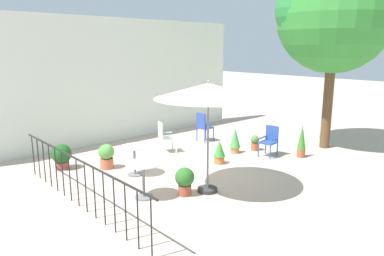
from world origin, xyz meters
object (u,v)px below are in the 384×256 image
object	(u,v)px
cafe_table_0	(143,174)
potted_plant_4	(302,141)
patio_chair_2	(270,139)
potted_plant_6	(62,155)
patio_chair_1	(203,125)
patio_umbrella_0	(208,92)
potted_plant_1	(255,142)
potted_plant_3	(185,180)
potted_plant_5	(106,156)
cafe_table_1	(134,155)
shade_tree	(335,15)
patio_chair_0	(165,135)
potted_plant_0	(219,151)
potted_plant_2	(235,140)

from	to	relation	value
cafe_table_0	potted_plant_4	bearing A→B (deg)	-6.86
patio_chair_2	potted_plant_6	bearing A→B (deg)	149.96
patio_chair_1	patio_chair_2	bearing A→B (deg)	-84.19
potted_plant_4	cafe_table_0	bearing A→B (deg)	173.14
cafe_table_0	potted_plant_4	world-z (taller)	potted_plant_4
patio_umbrella_0	potted_plant_1	size ratio (longest dim) A/B	5.14
potted_plant_4	potted_plant_6	size ratio (longest dim) A/B	1.43
potted_plant_3	potted_plant_5	bearing A→B (deg)	97.68
cafe_table_1	potted_plant_4	xyz separation A→B (m)	(4.44, -1.93, -0.04)
cafe_table_1	potted_plant_1	xyz separation A→B (m)	(4.00, -0.59, -0.26)
potted_plant_6	potted_plant_3	bearing A→B (deg)	-69.92
shade_tree	patio_chair_0	xyz separation A→B (m)	(-4.19, 2.93, -3.54)
potted_plant_4	potted_plant_6	distance (m)	6.66
patio_umbrella_0	potted_plant_4	size ratio (longest dim) A/B	2.58
patio_chair_0	potted_plant_3	xyz separation A→B (m)	(-1.70, -2.90, -0.18)
potted_plant_0	patio_chair_0	bearing A→B (deg)	102.99
patio_chair_2	potted_plant_1	bearing A→B (deg)	77.57
patio_chair_2	potted_plant_2	distance (m)	1.03
patio_chair_0	potted_plant_4	xyz separation A→B (m)	(2.64, -3.04, -0.05)
potted_plant_2	potted_plant_0	bearing A→B (deg)	-159.77
patio_chair_2	potted_plant_2	size ratio (longest dim) A/B	1.17
patio_chair_2	cafe_table_1	bearing A→B (deg)	162.23
potted_plant_2	patio_chair_1	bearing A→B (deg)	80.89
patio_chair_0	patio_chair_2	world-z (taller)	patio_chair_0
potted_plant_5	potted_plant_4	bearing A→B (deg)	-31.34
patio_chair_1	potted_plant_3	bearing A→B (deg)	-138.60
cafe_table_0	potted_plant_2	xyz separation A→B (m)	(3.97, 0.96, -0.14)
shade_tree	potted_plant_2	bearing A→B (deg)	151.27
potted_plant_0	potted_plant_6	bearing A→B (deg)	144.35
cafe_table_1	potted_plant_3	distance (m)	1.80
shade_tree	patio_chair_2	bearing A→B (deg)	164.79
patio_umbrella_0	cafe_table_1	world-z (taller)	patio_umbrella_0
patio_umbrella_0	patio_chair_1	xyz separation A→B (m)	(3.00, 3.27, -1.66)
patio_chair_1	potted_plant_2	bearing A→B (deg)	-99.11
potted_plant_5	potted_plant_1	bearing A→B (deg)	-19.63
patio_chair_0	potted_plant_6	world-z (taller)	patio_chair_0
potted_plant_6	cafe_table_1	bearing A→B (deg)	-55.12
cafe_table_0	patio_chair_1	bearing A→B (deg)	31.73
shade_tree	patio_chair_1	bearing A→B (deg)	127.48
patio_chair_0	patio_umbrella_0	bearing A→B (deg)	-111.19
cafe_table_1	patio_chair_0	world-z (taller)	patio_chair_0
cafe_table_1	patio_chair_2	xyz separation A→B (m)	(3.86, -1.24, -0.02)
cafe_table_1	potted_plant_5	distance (m)	0.98
shade_tree	patio_umbrella_0	xyz separation A→B (m)	(-5.39, -0.16, -1.85)
patio_umbrella_0	patio_chair_2	bearing A→B (deg)	12.80
shade_tree	potted_plant_5	xyz separation A→B (m)	(-6.26, 2.75, -3.72)
potted_plant_0	potted_plant_2	size ratio (longest dim) A/B	0.86
cafe_table_0	potted_plant_3	distance (m)	0.89
shade_tree	potted_plant_6	size ratio (longest dim) A/B	8.61
cafe_table_1	potted_plant_1	distance (m)	4.05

